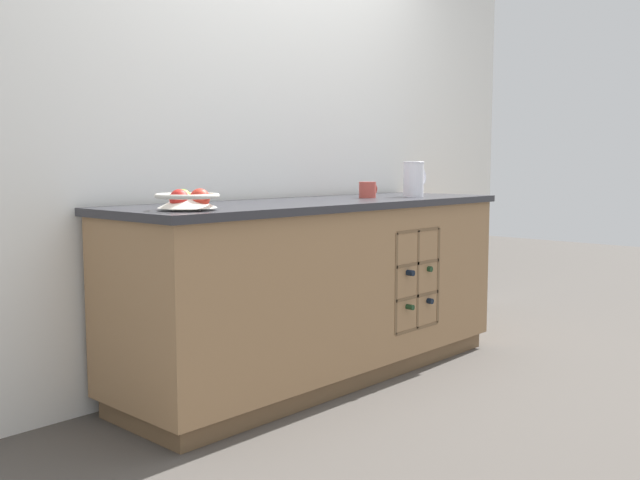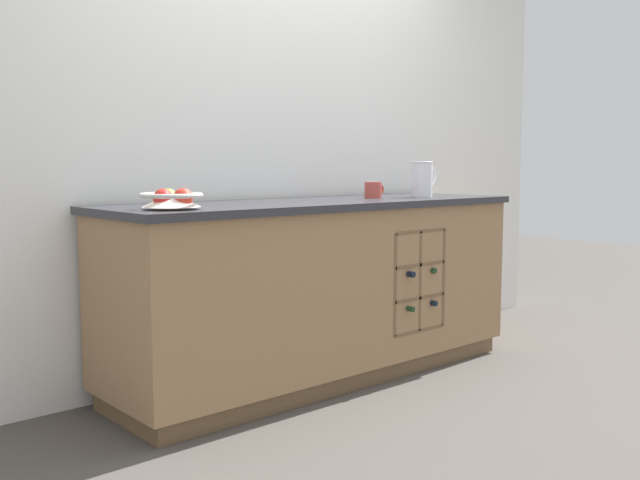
% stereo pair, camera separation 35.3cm
% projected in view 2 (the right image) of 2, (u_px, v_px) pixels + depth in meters
% --- Properties ---
extents(ground_plane, '(14.00, 14.00, 0.00)m').
position_uv_depth(ground_plane, '(320.00, 376.00, 3.61)').
color(ground_plane, '#4C4742').
extents(back_wall, '(4.60, 0.06, 2.55)m').
position_uv_depth(back_wall, '(271.00, 125.00, 3.76)').
color(back_wall, white).
rests_on(back_wall, ground_plane).
extents(kitchen_island, '(2.24, 0.69, 0.89)m').
position_uv_depth(kitchen_island, '(321.00, 288.00, 3.56)').
color(kitchen_island, brown).
rests_on(kitchen_island, ground_plane).
extents(fruit_bowl, '(0.25, 0.25, 0.09)m').
position_uv_depth(fruit_bowl, '(172.00, 199.00, 2.81)').
color(fruit_bowl, silver).
rests_on(fruit_bowl, kitchen_island).
extents(white_pitcher, '(0.18, 0.12, 0.19)m').
position_uv_depth(white_pitcher, '(423.00, 179.00, 3.87)').
color(white_pitcher, white).
rests_on(white_pitcher, kitchen_island).
extents(ceramic_mug, '(0.13, 0.09, 0.09)m').
position_uv_depth(ceramic_mug, '(373.00, 190.00, 3.77)').
color(ceramic_mug, '#B7473D').
rests_on(ceramic_mug, kitchen_island).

